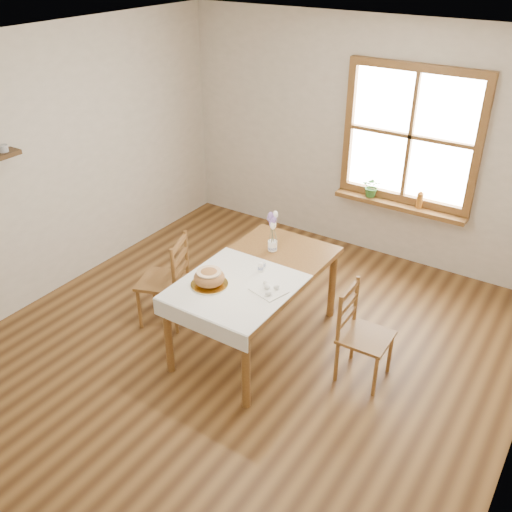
{
  "coord_description": "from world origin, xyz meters",
  "views": [
    {
      "loc": [
        2.29,
        -3.21,
        3.3
      ],
      "look_at": [
        0.0,
        0.3,
        0.9
      ],
      "focal_mm": 40.0,
      "sensor_mm": 36.0,
      "label": 1
    }
  ],
  "objects": [
    {
      "name": "eggs",
      "position": [
        0.26,
        0.08,
        0.79
      ],
      "size": [
        0.24,
        0.23,
        0.04
      ],
      "primitive_type": null,
      "rotation": [
        0.0,
        0.0,
        -0.27
      ],
      "color": "white",
      "rests_on": "egg_napkin"
    },
    {
      "name": "dining_table",
      "position": [
        0.0,
        0.3,
        0.66
      ],
      "size": [
        0.9,
        1.6,
        0.75
      ],
      "color": "brown",
      "rests_on": "ground"
    },
    {
      "name": "chair_left",
      "position": [
        -0.92,
        0.1,
        0.45
      ],
      "size": [
        0.56,
        0.55,
        0.9
      ],
      "primitive_type": null,
      "rotation": [
        0.0,
        0.0,
        -1.21
      ],
      "color": "brown",
      "rests_on": "ground"
    },
    {
      "name": "egg_napkin",
      "position": [
        0.26,
        0.08,
        0.77
      ],
      "size": [
        0.31,
        0.28,
        0.01
      ],
      "primitive_type": "cube",
      "rotation": [
        0.0,
        0.0,
        -0.27
      ],
      "color": "silver",
      "rests_on": "table_linen"
    },
    {
      "name": "window_sill",
      "position": [
        0.5,
        2.4,
        0.69
      ],
      "size": [
        1.46,
        0.2,
        0.05
      ],
      "color": "brown",
      "rests_on": "ground"
    },
    {
      "name": "lavender_bouquet",
      "position": [
        -0.07,
        0.68,
        0.99
      ],
      "size": [
        0.15,
        0.15,
        0.28
      ],
      "primitive_type": null,
      "color": "#74579B",
      "rests_on": "flower_vase"
    },
    {
      "name": "amber_bottle",
      "position": [
        0.71,
        2.4,
        0.81
      ],
      "size": [
        0.07,
        0.07,
        0.19
      ],
      "primitive_type": "cylinder",
      "rotation": [
        0.0,
        0.0,
        0.11
      ],
      "color": "#A9641F",
      "rests_on": "window_sill"
    },
    {
      "name": "chair_right",
      "position": [
        1.02,
        0.39,
        0.42
      ],
      "size": [
        0.42,
        0.4,
        0.85
      ],
      "primitive_type": null,
      "rotation": [
        0.0,
        0.0,
        1.59
      ],
      "color": "brown",
      "rests_on": "ground"
    },
    {
      "name": "table_linen",
      "position": [
        0.0,
        -0.0,
        0.76
      ],
      "size": [
        0.91,
        0.99,
        0.01
      ],
      "primitive_type": "cube",
      "color": "silver",
      "rests_on": "dining_table"
    },
    {
      "name": "potted_plant",
      "position": [
        0.17,
        2.4,
        0.81
      ],
      "size": [
        0.26,
        0.28,
        0.18
      ],
      "primitive_type": "imported",
      "rotation": [
        0.0,
        0.0,
        0.26
      ],
      "color": "#316A2A",
      "rests_on": "window_sill"
    },
    {
      "name": "room_walls",
      "position": [
        0.0,
        0.0,
        1.71
      ],
      "size": [
        4.6,
        5.1,
        2.65
      ],
      "color": "beige",
      "rests_on": "ground"
    },
    {
      "name": "salt_shaker",
      "position": [
        0.05,
        0.3,
        0.81
      ],
      "size": [
        0.05,
        0.05,
        0.09
      ],
      "primitive_type": "cylinder",
      "rotation": [
        0.0,
        0.0,
        -0.01
      ],
      "color": "white",
      "rests_on": "table_linen"
    },
    {
      "name": "ground",
      "position": [
        0.0,
        0.0,
        0.0
      ],
      "size": [
        5.0,
        5.0,
        0.0
      ],
      "primitive_type": "plane",
      "color": "brown",
      "rests_on": "ground"
    },
    {
      "name": "bread_loaf",
      "position": [
        -0.19,
        -0.11,
        0.85
      ],
      "size": [
        0.26,
        0.26,
        0.14
      ],
      "primitive_type": "ellipsoid",
      "color": "#AC743D",
      "rests_on": "bread_plate"
    },
    {
      "name": "bread_plate",
      "position": [
        -0.19,
        -0.11,
        0.77
      ],
      "size": [
        0.34,
        0.34,
        0.02
      ],
      "primitive_type": "cylinder",
      "rotation": [
        0.0,
        0.0,
        -0.16
      ],
      "color": "white",
      "rests_on": "table_linen"
    },
    {
      "name": "flower_vase",
      "position": [
        -0.07,
        0.68,
        0.8
      ],
      "size": [
        0.09,
        0.09,
        0.09
      ],
      "primitive_type": "cylinder",
      "rotation": [
        0.0,
        0.0,
        0.05
      ],
      "color": "white",
      "rests_on": "dining_table"
    },
    {
      "name": "window",
      "position": [
        0.5,
        2.47,
        1.45
      ],
      "size": [
        1.46,
        0.08,
        1.46
      ],
      "color": "brown",
      "rests_on": "ground"
    },
    {
      "name": "pepper_shaker",
      "position": [
        0.03,
        0.37,
        0.8
      ],
      "size": [
        0.05,
        0.05,
        0.08
      ],
      "primitive_type": "cylinder",
      "rotation": [
        0.0,
        0.0,
        -0.19
      ],
      "color": "white",
      "rests_on": "table_linen"
    }
  ]
}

